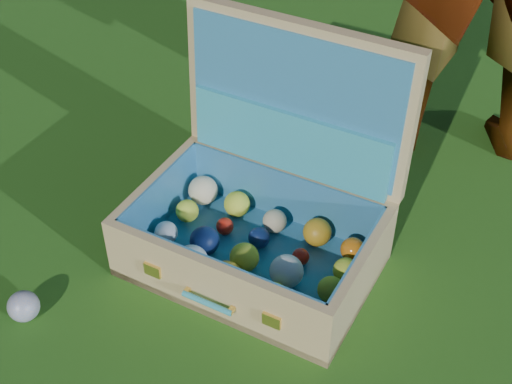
{
  "coord_description": "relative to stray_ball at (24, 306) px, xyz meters",
  "views": [
    {
      "loc": [
        0.04,
        -1.23,
        1.4
      ],
      "look_at": [
        -0.11,
        0.19,
        0.19
      ],
      "focal_mm": 50.0,
      "sensor_mm": 36.0,
      "label": 1
    }
  ],
  "objects": [
    {
      "name": "stray_ball",
      "position": [
        0.0,
        0.0,
        0.0
      ],
      "size": [
        0.08,
        0.08,
        0.08
      ],
      "primitive_type": "sphere",
      "color": "#456BB5",
      "rests_on": "ground"
    },
    {
      "name": "ground",
      "position": [
        0.66,
        0.13,
        -0.04
      ],
      "size": [
        60.0,
        60.0,
        0.0
      ],
      "primitive_type": "plane",
      "color": "#215114",
      "rests_on": "ground"
    },
    {
      "name": "suitcase",
      "position": [
        0.57,
        0.31,
        0.13
      ],
      "size": [
        0.77,
        0.68,
        0.61
      ],
      "rotation": [
        0.0,
        0.0,
        -0.39
      ],
      "color": "tan",
      "rests_on": "ground"
    }
  ]
}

